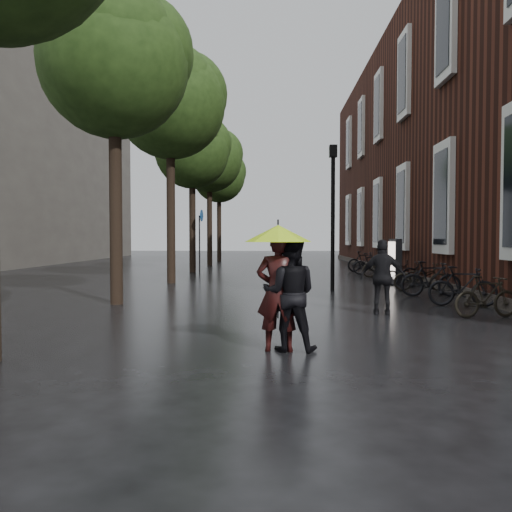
{
  "coord_description": "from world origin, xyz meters",
  "views": [
    {
      "loc": [
        -0.07,
        -5.72,
        1.72
      ],
      "look_at": [
        -0.43,
        5.13,
        1.32
      ],
      "focal_mm": 35.0,
      "sensor_mm": 36.0,
      "label": 1
    }
  ],
  "objects_px": {
    "lamp_post": "(333,203)",
    "person_burgundy": "(278,292)",
    "pedestrian_walking": "(383,277)",
    "parked_bicycles": "(401,272)",
    "ad_lightbox": "(395,261)",
    "person_black": "(290,294)"
  },
  "relations": [
    {
      "from": "lamp_post",
      "to": "person_burgundy",
      "type": "bearing_deg",
      "value": -102.08
    },
    {
      "from": "pedestrian_walking",
      "to": "parked_bicycles",
      "type": "bearing_deg",
      "value": -95.87
    },
    {
      "from": "ad_lightbox",
      "to": "lamp_post",
      "type": "xyz_separation_m",
      "value": [
        -2.63,
        -2.52,
        2.02
      ]
    },
    {
      "from": "person_burgundy",
      "to": "ad_lightbox",
      "type": "bearing_deg",
      "value": -108.76
    },
    {
      "from": "person_black",
      "to": "ad_lightbox",
      "type": "relative_size",
      "value": 1.04
    },
    {
      "from": "person_black",
      "to": "ad_lightbox",
      "type": "xyz_separation_m",
      "value": [
        4.32,
        11.26,
        -0.03
      ]
    },
    {
      "from": "ad_lightbox",
      "to": "pedestrian_walking",
      "type": "bearing_deg",
      "value": -105.75
    },
    {
      "from": "person_burgundy",
      "to": "person_black",
      "type": "bearing_deg",
      "value": -167.42
    },
    {
      "from": "parked_bicycles",
      "to": "lamp_post",
      "type": "xyz_separation_m",
      "value": [
        -2.76,
        -2.08,
        2.38
      ]
    },
    {
      "from": "person_burgundy",
      "to": "lamp_post",
      "type": "relative_size",
      "value": 0.38
    },
    {
      "from": "person_black",
      "to": "lamp_post",
      "type": "distance_m",
      "value": 9.12
    },
    {
      "from": "parked_bicycles",
      "to": "ad_lightbox",
      "type": "xyz_separation_m",
      "value": [
        -0.14,
        0.44,
        0.37
      ]
    },
    {
      "from": "pedestrian_walking",
      "to": "parked_bicycles",
      "type": "xyz_separation_m",
      "value": [
        2.25,
        7.17,
        -0.36
      ]
    },
    {
      "from": "pedestrian_walking",
      "to": "person_burgundy",
      "type": "bearing_deg",
      "value": 68.57
    },
    {
      "from": "pedestrian_walking",
      "to": "person_black",
      "type": "bearing_deg",
      "value": 70.37
    },
    {
      "from": "person_black",
      "to": "lamp_post",
      "type": "relative_size",
      "value": 0.37
    },
    {
      "from": "person_burgundy",
      "to": "person_black",
      "type": "xyz_separation_m",
      "value": [
        0.18,
        0.03,
        -0.03
      ]
    },
    {
      "from": "lamp_post",
      "to": "parked_bicycles",
      "type": "bearing_deg",
      "value": 37.03
    },
    {
      "from": "pedestrian_walking",
      "to": "ad_lightbox",
      "type": "bearing_deg",
      "value": -93.97
    },
    {
      "from": "pedestrian_walking",
      "to": "ad_lightbox",
      "type": "height_order",
      "value": "pedestrian_walking"
    },
    {
      "from": "person_burgundy",
      "to": "pedestrian_walking",
      "type": "height_order",
      "value": "person_burgundy"
    },
    {
      "from": "parked_bicycles",
      "to": "ad_lightbox",
      "type": "bearing_deg",
      "value": 107.49
    }
  ]
}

